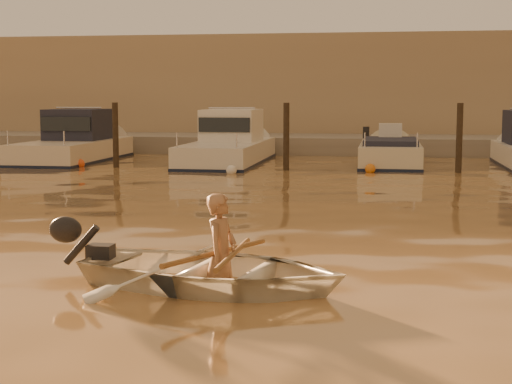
% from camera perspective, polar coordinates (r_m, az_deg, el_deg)
% --- Properties ---
extents(ground_plane, '(160.00, 160.00, 0.00)m').
position_cam_1_polar(ground_plane, '(9.95, -6.64, -5.76)').
color(ground_plane, olive).
rests_on(ground_plane, ground).
extents(dinghy, '(3.47, 2.76, 0.64)m').
position_cam_1_polar(dinghy, '(9.01, -3.12, -5.75)').
color(dinghy, silver).
rests_on(dinghy, ground_plane).
extents(person, '(0.42, 0.56, 1.40)m').
position_cam_1_polar(person, '(8.93, -2.53, -4.57)').
color(person, '#986C4C').
rests_on(person, dinghy).
extents(outboard_motor, '(0.96, 0.56, 0.70)m').
position_cam_1_polar(outboard_motor, '(9.67, -11.34, -4.52)').
color(outboard_motor, black).
rests_on(outboard_motor, dinghy).
extents(oar_port, '(0.10, 2.10, 0.13)m').
position_cam_1_polar(oar_port, '(8.87, -1.64, -4.51)').
color(oar_port, brown).
rests_on(oar_port, dinghy).
extents(oar_starboard, '(0.80, 1.98, 0.13)m').
position_cam_1_polar(oar_starboard, '(8.94, -2.83, -4.41)').
color(oar_starboard, brown).
rests_on(oar_starboard, dinghy).
extents(moored_boat_1, '(2.28, 6.78, 1.75)m').
position_cam_1_polar(moored_boat_1, '(27.46, -13.18, 3.53)').
color(moored_boat_1, beige).
rests_on(moored_boat_1, ground_plane).
extents(moored_boat_2, '(2.21, 7.42, 1.75)m').
position_cam_1_polar(moored_boat_2, '(25.88, -2.04, 3.51)').
color(moored_boat_2, silver).
rests_on(moored_boat_2, ground_plane).
extents(moored_boat_3, '(1.88, 5.49, 0.95)m').
position_cam_1_polar(moored_boat_3, '(25.40, 9.72, 2.44)').
color(moored_boat_3, beige).
rests_on(moored_boat_3, ground_plane).
extents(piling_1, '(0.18, 0.18, 2.20)m').
position_cam_1_polar(piling_1, '(24.56, -10.17, 3.86)').
color(piling_1, '#2D2319').
rests_on(piling_1, ground_plane).
extents(piling_2, '(0.18, 0.18, 2.20)m').
position_cam_1_polar(piling_2, '(23.34, 2.22, 3.80)').
color(piling_2, '#2D2319').
rests_on(piling_2, ground_plane).
extents(piling_3, '(0.18, 0.18, 2.20)m').
position_cam_1_polar(piling_3, '(23.25, 14.56, 3.58)').
color(piling_3, '#2D2319').
rests_on(piling_3, ground_plane).
extents(fender_b, '(0.30, 0.30, 0.30)m').
position_cam_1_polar(fender_b, '(25.01, -12.69, 2.01)').
color(fender_b, '#EE541C').
rests_on(fender_b, ground_plane).
extents(fender_c, '(0.30, 0.30, 0.30)m').
position_cam_1_polar(fender_c, '(22.24, -1.80, 1.58)').
color(fender_c, silver).
rests_on(fender_c, ground_plane).
extents(fender_d, '(0.30, 0.30, 0.30)m').
position_cam_1_polar(fender_d, '(22.91, 8.31, 1.67)').
color(fender_d, orange).
rests_on(fender_d, ground_plane).
extents(quay, '(52.00, 4.00, 1.00)m').
position_cam_1_polar(quay, '(31.01, 4.35, 3.18)').
color(quay, gray).
rests_on(quay, ground_plane).
extents(waterfront_building, '(46.00, 7.00, 4.80)m').
position_cam_1_polar(waterfront_building, '(36.42, 5.15, 7.27)').
color(waterfront_building, '#9E8466').
rests_on(waterfront_building, quay).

